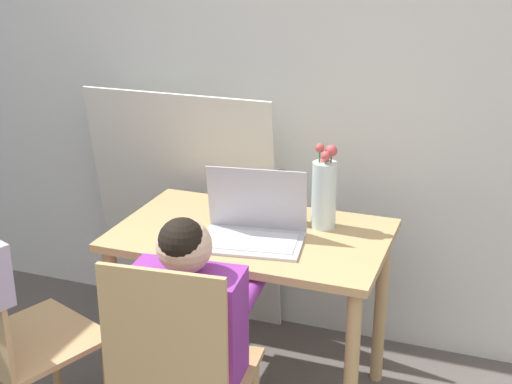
# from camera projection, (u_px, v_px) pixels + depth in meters

# --- Properties ---
(wall_back) EXTENTS (6.40, 0.05, 2.50)m
(wall_back) POSITION_uv_depth(u_px,v_px,m) (349.00, 64.00, 2.94)
(wall_back) COLOR silver
(wall_back) RESTS_ON ground_plane
(dining_table) EXTENTS (1.01, 0.63, 0.71)m
(dining_table) POSITION_uv_depth(u_px,v_px,m) (252.00, 258.00, 2.70)
(dining_table) COLOR tan
(dining_table) RESTS_ON ground_plane
(chair_occupied) EXTENTS (0.44, 0.44, 0.90)m
(chair_occupied) POSITION_uv_depth(u_px,v_px,m) (181.00, 380.00, 2.20)
(chair_occupied) COLOR tan
(chair_occupied) RESTS_ON ground_plane
(person_seated) EXTENTS (0.39, 0.45, 0.98)m
(person_seated) POSITION_uv_depth(u_px,v_px,m) (193.00, 317.00, 2.26)
(person_seated) COLOR purple
(person_seated) RESTS_ON ground_plane
(laptop) EXTENTS (0.40, 0.31, 0.26)m
(laptop) POSITION_uv_depth(u_px,v_px,m) (254.00, 224.00, 2.58)
(laptop) COLOR #B2B2B7
(laptop) RESTS_ON dining_table
(flower_vase) EXTENTS (0.09, 0.09, 0.33)m
(flower_vase) POSITION_uv_depth(u_px,v_px,m) (324.00, 191.00, 2.66)
(flower_vase) COLOR silver
(flower_vase) RESTS_ON dining_table
(water_bottle) EXTENTS (0.06, 0.06, 0.20)m
(water_bottle) POSITION_uv_depth(u_px,v_px,m) (282.00, 197.00, 2.73)
(water_bottle) COLOR silver
(water_bottle) RESTS_ON dining_table
(cardboard_panel) EXTENTS (0.89, 0.17, 1.12)m
(cardboard_panel) POSITION_uv_depth(u_px,v_px,m) (186.00, 209.00, 3.29)
(cardboard_panel) COLOR silver
(cardboard_panel) RESTS_ON ground_plane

